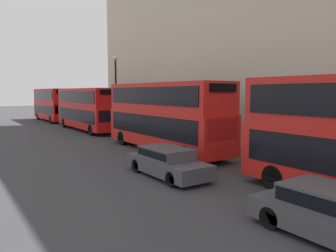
{
  "coord_description": "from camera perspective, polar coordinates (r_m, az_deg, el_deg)",
  "views": [
    {
      "loc": [
        -9.95,
        2.69,
        3.83
      ],
      "look_at": [
        0.48,
        18.11,
        1.88
      ],
      "focal_mm": 35.0,
      "sensor_mm": 36.0,
      "label": 1
    }
  ],
  "objects": [
    {
      "name": "bus_second_in_queue",
      "position": [
        21.0,
        -0.64,
        2.12
      ],
      "size": [
        2.59,
        10.85,
        4.39
      ],
      "color": "red",
      "rests_on": "ground"
    },
    {
      "name": "car_dark_sedan",
      "position": [
        9.77,
        26.74,
        -13.23
      ],
      "size": [
        1.84,
        4.22,
        1.36
      ],
      "color": "#47474C",
      "rests_on": "ground"
    },
    {
      "name": "bus_trailing",
      "position": [
        45.61,
        -19.44,
        3.74
      ],
      "size": [
        2.59,
        10.17,
        4.23
      ],
      "color": "red",
      "rests_on": "ground"
    },
    {
      "name": "car_hatchback",
      "position": [
        14.94,
        -0.18,
        -6.12
      ],
      "size": [
        1.78,
        4.6,
        1.31
      ],
      "color": "#47474C",
      "rests_on": "ground"
    },
    {
      "name": "bus_third_in_queue",
      "position": [
        33.47,
        -13.88,
        3.18
      ],
      "size": [
        2.59,
        11.16,
        4.17
      ],
      "color": "red",
      "rests_on": "ground"
    },
    {
      "name": "street_lamp",
      "position": [
        31.5,
        -9.08,
        6.91
      ],
      "size": [
        0.44,
        0.44,
        7.21
      ],
      "color": "black",
      "rests_on": "ground"
    },
    {
      "name": "pedestrian",
      "position": [
        20.21,
        10.13,
        -2.92
      ],
      "size": [
        0.36,
        0.36,
        1.61
      ],
      "color": "brown",
      "rests_on": "ground"
    }
  ]
}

